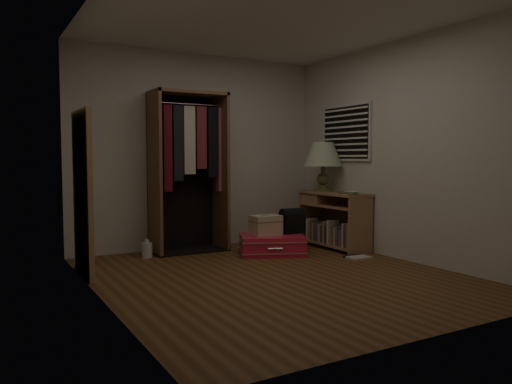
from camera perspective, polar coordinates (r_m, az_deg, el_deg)
ground at (r=5.18m, az=2.35°, el=-9.59°), size 4.00×4.00×0.00m
room_walls at (r=5.13m, az=2.85°, el=7.15°), size 3.52×4.02×2.60m
console_bookshelf at (r=6.83m, az=8.66°, el=-3.00°), size 0.42×1.12×0.75m
open_wardrobe at (r=6.52m, az=-7.56°, el=3.85°), size 1.01×0.50×2.05m
floor_mirror at (r=5.37m, az=-19.18°, el=-0.15°), size 0.06×0.80×1.70m
pink_suitcase at (r=6.31m, az=1.82°, el=-6.03°), size 0.97×0.85×0.24m
train_case at (r=6.26m, az=1.11°, el=-3.80°), size 0.37×0.26×0.27m
black_bag at (r=6.44m, az=4.14°, el=-3.24°), size 0.31×0.21×0.32m
table_lamp at (r=6.95m, az=7.68°, el=4.16°), size 0.60×0.60×0.68m
brass_tray at (r=6.59m, az=10.18°, el=-0.11°), size 0.25×0.25×0.01m
ceramic_bowl at (r=6.41m, az=10.97°, el=-0.10°), size 0.21×0.21×0.04m
white_jug at (r=6.25m, az=-12.35°, el=-6.48°), size 0.16×0.16×0.22m
floor_book at (r=6.21m, az=11.51°, el=-7.30°), size 0.28×0.23×0.03m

